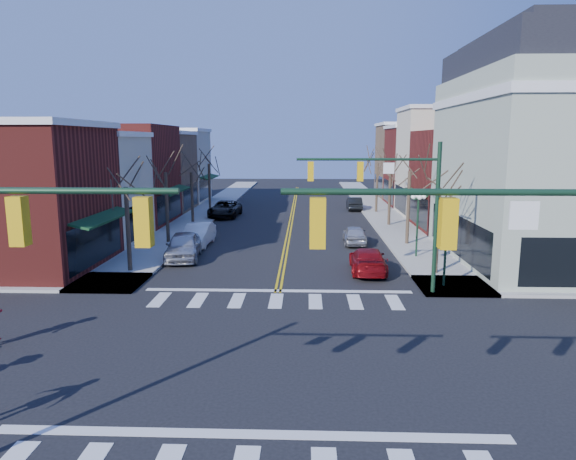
# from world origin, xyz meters

# --- Properties ---
(ground) EXTENTS (160.00, 160.00, 0.00)m
(ground) POSITION_xyz_m (0.00, 0.00, 0.00)
(ground) COLOR black
(ground) RESTS_ON ground
(sidewalk_left) EXTENTS (3.50, 70.00, 0.15)m
(sidewalk_left) POSITION_xyz_m (-8.75, 20.00, 0.07)
(sidewalk_left) COLOR #9E9B93
(sidewalk_left) RESTS_ON ground
(sidewalk_right) EXTENTS (3.50, 70.00, 0.15)m
(sidewalk_right) POSITION_xyz_m (8.75, 20.00, 0.07)
(sidewalk_right) COLOR #9E9B93
(sidewalk_right) RESTS_ON ground
(bldg_left_brick_a) EXTENTS (10.00, 8.50, 8.00)m
(bldg_left_brick_a) POSITION_xyz_m (-15.50, 11.75, 4.00)
(bldg_left_brick_a) COLOR maroon
(bldg_left_brick_a) RESTS_ON ground
(bldg_left_stucco_a) EXTENTS (10.00, 7.00, 7.50)m
(bldg_left_stucco_a) POSITION_xyz_m (-15.50, 19.50, 3.75)
(bldg_left_stucco_a) COLOR beige
(bldg_left_stucco_a) RESTS_ON ground
(bldg_left_brick_b) EXTENTS (10.00, 9.00, 8.50)m
(bldg_left_brick_b) POSITION_xyz_m (-15.50, 27.50, 4.25)
(bldg_left_brick_b) COLOR maroon
(bldg_left_brick_b) RESTS_ON ground
(bldg_left_tan) EXTENTS (10.00, 7.50, 7.80)m
(bldg_left_tan) POSITION_xyz_m (-15.50, 35.75, 3.90)
(bldg_left_tan) COLOR #87684A
(bldg_left_tan) RESTS_ON ground
(bldg_left_stucco_b) EXTENTS (10.00, 8.00, 8.20)m
(bldg_left_stucco_b) POSITION_xyz_m (-15.50, 43.50, 4.10)
(bldg_left_stucco_b) COLOR beige
(bldg_left_stucco_b) RESTS_ON ground
(bldg_right_brick_a) EXTENTS (10.00, 8.50, 8.00)m
(bldg_right_brick_a) POSITION_xyz_m (15.50, 25.75, 4.00)
(bldg_right_brick_a) COLOR maroon
(bldg_right_brick_a) RESTS_ON ground
(bldg_right_stucco) EXTENTS (10.00, 7.00, 10.00)m
(bldg_right_stucco) POSITION_xyz_m (15.50, 33.50, 5.00)
(bldg_right_stucco) COLOR beige
(bldg_right_stucco) RESTS_ON ground
(bldg_right_brick_b) EXTENTS (10.00, 8.00, 8.50)m
(bldg_right_brick_b) POSITION_xyz_m (15.50, 41.00, 4.25)
(bldg_right_brick_b) COLOR maroon
(bldg_right_brick_b) RESTS_ON ground
(bldg_right_tan) EXTENTS (10.00, 8.00, 9.00)m
(bldg_right_tan) POSITION_xyz_m (15.50, 49.00, 4.50)
(bldg_right_tan) COLOR #87684A
(bldg_right_tan) RESTS_ON ground
(victorian_corner) EXTENTS (12.25, 14.25, 13.30)m
(victorian_corner) POSITION_xyz_m (16.50, 14.50, 6.66)
(victorian_corner) COLOR #A1AC95
(victorian_corner) RESTS_ON ground
(traffic_mast_near_right) EXTENTS (6.60, 0.28, 7.20)m
(traffic_mast_near_right) POSITION_xyz_m (5.55, -7.40, 4.71)
(traffic_mast_near_right) COLOR #14331E
(traffic_mast_near_right) RESTS_ON ground
(traffic_mast_far_right) EXTENTS (6.60, 0.28, 7.20)m
(traffic_mast_far_right) POSITION_xyz_m (5.55, 7.40, 4.71)
(traffic_mast_far_right) COLOR #14331E
(traffic_mast_far_right) RESTS_ON ground
(lamppost_corner) EXTENTS (0.36, 0.36, 4.33)m
(lamppost_corner) POSITION_xyz_m (8.20, 8.50, 2.96)
(lamppost_corner) COLOR #14331E
(lamppost_corner) RESTS_ON ground
(lamppost_midblock) EXTENTS (0.36, 0.36, 4.33)m
(lamppost_midblock) POSITION_xyz_m (8.20, 15.00, 2.96)
(lamppost_midblock) COLOR #14331E
(lamppost_midblock) RESTS_ON ground
(tree_left_a) EXTENTS (0.24, 0.24, 4.76)m
(tree_left_a) POSITION_xyz_m (-8.40, 11.00, 2.38)
(tree_left_a) COLOR #382B21
(tree_left_a) RESTS_ON ground
(tree_left_b) EXTENTS (0.24, 0.24, 5.04)m
(tree_left_b) POSITION_xyz_m (-8.40, 19.00, 2.52)
(tree_left_b) COLOR #382B21
(tree_left_b) RESTS_ON ground
(tree_left_c) EXTENTS (0.24, 0.24, 4.55)m
(tree_left_c) POSITION_xyz_m (-8.40, 27.00, 2.27)
(tree_left_c) COLOR #382B21
(tree_left_c) RESTS_ON ground
(tree_left_d) EXTENTS (0.24, 0.24, 4.90)m
(tree_left_d) POSITION_xyz_m (-8.40, 35.00, 2.45)
(tree_left_d) COLOR #382B21
(tree_left_d) RESTS_ON ground
(tree_right_a) EXTENTS (0.24, 0.24, 4.62)m
(tree_right_a) POSITION_xyz_m (8.40, 11.00, 2.31)
(tree_right_a) COLOR #382B21
(tree_right_a) RESTS_ON ground
(tree_right_b) EXTENTS (0.24, 0.24, 5.18)m
(tree_right_b) POSITION_xyz_m (8.40, 19.00, 2.59)
(tree_right_b) COLOR #382B21
(tree_right_b) RESTS_ON ground
(tree_right_c) EXTENTS (0.24, 0.24, 4.83)m
(tree_right_c) POSITION_xyz_m (8.40, 27.00, 2.42)
(tree_right_c) COLOR #382B21
(tree_right_c) RESTS_ON ground
(tree_right_d) EXTENTS (0.24, 0.24, 4.97)m
(tree_right_d) POSITION_xyz_m (8.40, 35.00, 2.48)
(tree_right_d) COLOR #382B21
(tree_right_d) RESTS_ON ground
(car_left_near) EXTENTS (2.49, 5.05, 1.66)m
(car_left_near) POSITION_xyz_m (-6.19, 14.34, 0.83)
(car_left_near) COLOR #B2B3B7
(car_left_near) RESTS_ON ground
(car_left_mid) EXTENTS (1.73, 4.69, 1.53)m
(car_left_mid) POSITION_xyz_m (-6.15, 18.50, 0.77)
(car_left_mid) COLOR white
(car_left_mid) RESTS_ON ground
(car_left_far) EXTENTS (2.81, 5.65, 1.54)m
(car_left_far) POSITION_xyz_m (-6.37, 31.88, 0.77)
(car_left_far) COLOR black
(car_left_far) RESTS_ON ground
(car_right_near) EXTENTS (2.08, 4.77, 1.37)m
(car_right_near) POSITION_xyz_m (4.80, 11.55, 0.68)
(car_right_near) COLOR maroon
(car_right_near) RESTS_ON ground
(car_right_mid) EXTENTS (1.67, 3.95, 1.33)m
(car_right_mid) POSITION_xyz_m (4.80, 19.35, 0.67)
(car_right_mid) COLOR #B7B6BB
(car_right_mid) RESTS_ON ground
(car_right_far) EXTENTS (1.44, 4.08, 1.34)m
(car_right_far) POSITION_xyz_m (6.40, 37.27, 0.67)
(car_right_far) COLOR black
(car_right_far) RESTS_ON ground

